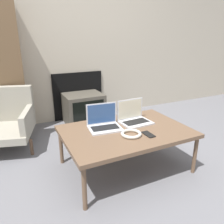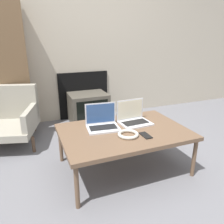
{
  "view_description": "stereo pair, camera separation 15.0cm",
  "coord_description": "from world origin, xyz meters",
  "px_view_note": "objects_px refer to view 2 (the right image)",
  "views": [
    {
      "loc": [
        -0.94,
        -1.37,
        1.24
      ],
      "look_at": [
        0.0,
        0.57,
        0.49
      ],
      "focal_mm": 35.0,
      "sensor_mm": 36.0,
      "label": 1
    },
    {
      "loc": [
        -0.8,
        -1.43,
        1.24
      ],
      "look_at": [
        0.0,
        0.57,
        0.49
      ],
      "focal_mm": 35.0,
      "sensor_mm": 36.0,
      "label": 2
    }
  ],
  "objects_px": {
    "laptop_right": "(133,118)",
    "headphones": "(128,134)",
    "tv": "(88,108)",
    "laptop_left": "(102,123)",
    "armchair": "(8,116)",
    "phone": "(146,135)"
  },
  "relations": [
    {
      "from": "tv",
      "to": "armchair",
      "type": "relative_size",
      "value": 0.7
    },
    {
      "from": "laptop_right",
      "to": "armchair",
      "type": "distance_m",
      "value": 1.51
    },
    {
      "from": "laptop_left",
      "to": "armchair",
      "type": "distance_m",
      "value": 1.25
    },
    {
      "from": "laptop_right",
      "to": "armchair",
      "type": "xyz_separation_m",
      "value": [
        -1.21,
        0.88,
        -0.12
      ]
    },
    {
      "from": "tv",
      "to": "laptop_left",
      "type": "bearing_deg",
      "value": -99.35
    },
    {
      "from": "armchair",
      "to": "headphones",
      "type": "bearing_deg",
      "value": -32.0
    },
    {
      "from": "headphones",
      "to": "armchair",
      "type": "height_order",
      "value": "armchair"
    },
    {
      "from": "headphones",
      "to": "tv",
      "type": "distance_m",
      "value": 1.47
    },
    {
      "from": "laptop_left",
      "to": "tv",
      "type": "height_order",
      "value": "laptop_left"
    },
    {
      "from": "laptop_right",
      "to": "armchair",
      "type": "relative_size",
      "value": 0.4
    },
    {
      "from": "laptop_right",
      "to": "headphones",
      "type": "distance_m",
      "value": 0.32
    },
    {
      "from": "tv",
      "to": "headphones",
      "type": "bearing_deg",
      "value": -91.88
    },
    {
      "from": "laptop_right",
      "to": "headphones",
      "type": "bearing_deg",
      "value": -128.46
    },
    {
      "from": "headphones",
      "to": "armchair",
      "type": "distance_m",
      "value": 1.54
    },
    {
      "from": "tv",
      "to": "laptop_right",
      "type": "bearing_deg",
      "value": -83.43
    },
    {
      "from": "headphones",
      "to": "laptop_left",
      "type": "bearing_deg",
      "value": 119.53
    },
    {
      "from": "headphones",
      "to": "phone",
      "type": "bearing_deg",
      "value": -22.33
    },
    {
      "from": "laptop_right",
      "to": "tv",
      "type": "xyz_separation_m",
      "value": [
        -0.14,
        1.19,
        -0.24
      ]
    },
    {
      "from": "laptop_left",
      "to": "phone",
      "type": "height_order",
      "value": "laptop_left"
    },
    {
      "from": "phone",
      "to": "laptop_right",
      "type": "bearing_deg",
      "value": 82.43
    },
    {
      "from": "laptop_right",
      "to": "laptop_left",
      "type": "bearing_deg",
      "value": 176.79
    },
    {
      "from": "phone",
      "to": "armchair",
      "type": "relative_size",
      "value": 0.17
    }
  ]
}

